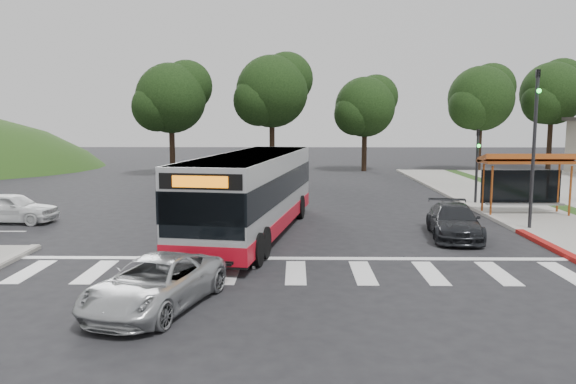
{
  "coord_description": "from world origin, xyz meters",
  "views": [
    {
      "loc": [
        -0.01,
        -21.27,
        4.55
      ],
      "look_at": [
        -0.32,
        1.32,
        1.6
      ],
      "focal_mm": 35.0,
      "sensor_mm": 36.0,
      "label": 1
    }
  ],
  "objects_px": {
    "transit_bus": "(253,195)",
    "pedestrian": "(249,241)",
    "dark_sedan": "(454,221)",
    "silver_suv_south": "(155,283)"
  },
  "relations": [
    {
      "from": "dark_sedan",
      "to": "transit_bus",
      "type": "bearing_deg",
      "value": -175.91
    },
    {
      "from": "transit_bus",
      "to": "silver_suv_south",
      "type": "xyz_separation_m",
      "value": [
        -1.69,
        -8.73,
        -0.97
      ]
    },
    {
      "from": "dark_sedan",
      "to": "silver_suv_south",
      "type": "xyz_separation_m",
      "value": [
        -9.48,
        -8.3,
        -0.02
      ]
    },
    {
      "from": "transit_bus",
      "to": "pedestrian",
      "type": "height_order",
      "value": "transit_bus"
    },
    {
      "from": "pedestrian",
      "to": "silver_suv_south",
      "type": "distance_m",
      "value": 4.25
    },
    {
      "from": "dark_sedan",
      "to": "silver_suv_south",
      "type": "distance_m",
      "value": 12.6
    },
    {
      "from": "pedestrian",
      "to": "silver_suv_south",
      "type": "bearing_deg",
      "value": 89.17
    },
    {
      "from": "silver_suv_south",
      "to": "transit_bus",
      "type": "bearing_deg",
      "value": 95.48
    },
    {
      "from": "dark_sedan",
      "to": "silver_suv_south",
      "type": "relative_size",
      "value": 0.99
    },
    {
      "from": "transit_bus",
      "to": "silver_suv_south",
      "type": "distance_m",
      "value": 8.94
    }
  ]
}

